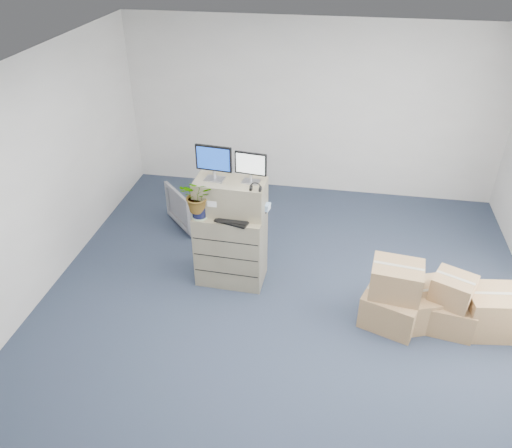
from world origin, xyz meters
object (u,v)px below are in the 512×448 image
(office_chair, at_px, (198,201))
(monitor_left, at_px, (214,161))
(water_bottle, at_px, (240,205))
(keyboard, at_px, (232,221))
(filing_cabinet_lower, at_px, (231,247))
(monitor_right, at_px, (251,166))
(potted_plant, at_px, (198,200))

(office_chair, bearing_deg, monitor_left, 73.37)
(water_bottle, bearing_deg, keyboard, -104.27)
(filing_cabinet_lower, relative_size, water_bottle, 4.49)
(filing_cabinet_lower, bearing_deg, monitor_left, 165.25)
(keyboard, relative_size, water_bottle, 1.83)
(filing_cabinet_lower, height_order, water_bottle, water_bottle)
(filing_cabinet_lower, bearing_deg, monitor_right, 16.80)
(monitor_right, height_order, keyboard, monitor_right)
(water_bottle, height_order, office_chair, water_bottle)
(keyboard, bearing_deg, office_chair, 135.13)
(filing_cabinet_lower, height_order, monitor_right, monitor_right)
(water_bottle, bearing_deg, office_chair, 126.89)
(keyboard, bearing_deg, filing_cabinet_lower, 124.08)
(water_bottle, bearing_deg, monitor_left, 176.80)
(monitor_left, xyz_separation_m, monitor_right, (0.43, 0.01, -0.03))
(potted_plant, distance_m, office_chair, 1.69)
(monitor_left, distance_m, keyboard, 0.73)
(monitor_right, distance_m, water_bottle, 0.54)
(monitor_right, distance_m, keyboard, 0.69)
(potted_plant, bearing_deg, monitor_left, 50.41)
(water_bottle, xyz_separation_m, office_chair, (-0.92, 1.22, -0.72))
(keyboard, xyz_separation_m, potted_plant, (-0.40, 0.04, 0.23))
(monitor_left, bearing_deg, potted_plant, -124.06)
(keyboard, distance_m, water_bottle, 0.24)
(monitor_right, relative_size, potted_plant, 0.78)
(water_bottle, bearing_deg, potted_plant, -159.54)
(potted_plant, xyz_separation_m, office_chair, (-0.46, 1.39, -0.85))
(filing_cabinet_lower, bearing_deg, keyboard, -68.16)
(monitor_left, xyz_separation_m, keyboard, (0.25, -0.23, -0.65))
(monitor_left, height_order, water_bottle, monitor_left)
(filing_cabinet_lower, relative_size, monitor_right, 2.60)
(monitor_right, xyz_separation_m, keyboard, (-0.18, -0.24, -0.62))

